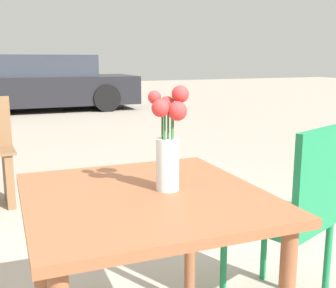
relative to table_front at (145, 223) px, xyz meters
The scene contains 4 objects.
table_front is the anchor object (origin of this frame).
flower_vase 0.28m from the table_front, ahead, with size 0.14×0.13×0.36m.
cafe_chair 0.76m from the table_front, ahead, with size 0.51×0.51×0.87m.
parked_car 8.69m from the table_front, 84.27° to the left, with size 4.24×1.96×1.24m.
Camera 1 is at (-0.49, -1.26, 1.14)m, focal length 45.00 mm.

